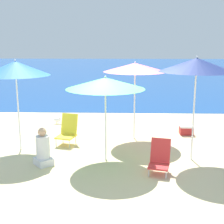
% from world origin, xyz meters
% --- Properties ---
extents(ground_plane, '(60.00, 60.00, 0.00)m').
position_xyz_m(ground_plane, '(0.00, 0.00, 0.00)').
color(ground_plane, beige).
extents(sea_water, '(60.00, 40.00, 0.01)m').
position_xyz_m(sea_water, '(0.00, 24.69, 0.00)').
color(sea_water, '#19478C').
rests_on(sea_water, ground).
extents(beach_umbrella_pink, '(1.73, 1.73, 2.16)m').
position_xyz_m(beach_umbrella_pink, '(0.52, 1.51, 2.00)').
color(beach_umbrella_pink, white).
rests_on(beach_umbrella_pink, ground).
extents(beach_umbrella_navy, '(1.65, 1.65, 2.38)m').
position_xyz_m(beach_umbrella_navy, '(1.79, -0.11, 2.18)').
color(beach_umbrella_navy, white).
rests_on(beach_umbrella_navy, ground).
extents(beach_umbrella_blue, '(1.66, 1.66, 2.27)m').
position_xyz_m(beach_umbrella_blue, '(-2.40, 0.44, 2.05)').
color(beach_umbrella_blue, white).
rests_on(beach_umbrella_blue, ground).
extents(beach_umbrella_green, '(1.77, 1.77, 1.95)m').
position_xyz_m(beach_umbrella_green, '(-0.20, -0.17, 1.78)').
color(beach_umbrella_green, white).
rests_on(beach_umbrella_green, ground).
extents(beach_chair_yellow, '(0.58, 0.66, 0.80)m').
position_xyz_m(beach_chair_yellow, '(-1.27, 0.95, 0.38)').
color(beach_chair_yellow, silver).
rests_on(beach_chair_yellow, ground).
extents(beach_chair_red, '(0.52, 0.60, 0.70)m').
position_xyz_m(beach_chair_red, '(0.97, -0.86, 0.32)').
color(beach_chair_red, silver).
rests_on(beach_chair_red, ground).
extents(person_seated_near, '(0.50, 0.51, 0.86)m').
position_xyz_m(person_seated_near, '(-1.56, -0.55, 0.35)').
color(person_seated_near, silver).
rests_on(person_seated_near, ground).
extents(cooler_box, '(0.39, 0.35, 0.28)m').
position_xyz_m(cooler_box, '(2.08, 1.95, 0.14)').
color(cooler_box, '#B72828').
rests_on(cooler_box, ground).
extents(seagull, '(0.27, 0.11, 0.23)m').
position_xyz_m(seagull, '(-1.99, 3.03, 0.14)').
color(seagull, gold).
rests_on(seagull, ground).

